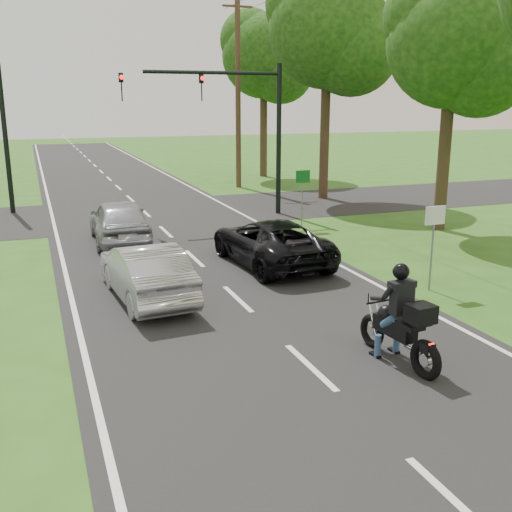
# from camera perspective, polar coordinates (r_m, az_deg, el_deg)

# --- Properties ---
(ground) EXTENTS (140.00, 140.00, 0.00)m
(ground) POSITION_cam_1_polar(r_m,az_deg,el_deg) (10.82, 5.20, -10.52)
(ground) COLOR #2E5818
(ground) RESTS_ON ground
(road) EXTENTS (8.00, 100.00, 0.01)m
(road) POSITION_cam_1_polar(r_m,az_deg,el_deg) (19.82, -7.37, 1.14)
(road) COLOR black
(road) RESTS_ON ground
(cross_road) EXTENTS (60.00, 7.00, 0.01)m
(cross_road) POSITION_cam_1_polar(r_m,az_deg,el_deg) (25.58, -10.49, 4.06)
(cross_road) COLOR black
(cross_road) RESTS_ON ground
(motorcycle_rider) EXTENTS (0.65, 2.16, 1.86)m
(motorcycle_rider) POSITION_cam_1_polar(r_m,az_deg,el_deg) (10.97, 13.67, -6.37)
(motorcycle_rider) COLOR black
(motorcycle_rider) RESTS_ON ground
(dark_suv) EXTENTS (2.46, 4.81, 1.30)m
(dark_suv) POSITION_cam_1_polar(r_m,az_deg,el_deg) (17.11, 1.35, 1.36)
(dark_suv) COLOR black
(dark_suv) RESTS_ON road
(silver_sedan) EXTENTS (1.72, 4.14, 1.33)m
(silver_sedan) POSITION_cam_1_polar(r_m,az_deg,el_deg) (14.29, -10.43, -1.50)
(silver_sedan) COLOR #B1B2B6
(silver_sedan) RESTS_ON road
(silver_suv) EXTENTS (1.87, 4.37, 1.47)m
(silver_suv) POSITION_cam_1_polar(r_m,az_deg,el_deg) (20.20, -12.86, 3.29)
(silver_suv) COLOR #A0A3A8
(silver_suv) RESTS_ON road
(traffic_signal) EXTENTS (6.38, 0.44, 6.00)m
(traffic_signal) POSITION_cam_1_polar(r_m,az_deg,el_deg) (24.05, -2.01, 13.54)
(traffic_signal) COLOR black
(traffic_signal) RESTS_ON ground
(signal_pole_far) EXTENTS (0.20, 0.20, 6.00)m
(signal_pole_far) POSITION_cam_1_polar(r_m,az_deg,el_deg) (26.86, -22.74, 10.13)
(signal_pole_far) COLOR black
(signal_pole_far) RESTS_ON ground
(utility_pole_far) EXTENTS (1.60, 0.28, 10.00)m
(utility_pole_far) POSITION_cam_1_polar(r_m,az_deg,el_deg) (32.55, -1.73, 15.49)
(utility_pole_far) COLOR brown
(utility_pole_far) RESTS_ON ground
(sign_white) EXTENTS (0.55, 0.07, 2.12)m
(sign_white) POSITION_cam_1_polar(r_m,az_deg,el_deg) (15.13, 16.61, 2.62)
(sign_white) COLOR slate
(sign_white) RESTS_ON ground
(sign_green) EXTENTS (0.55, 0.07, 2.12)m
(sign_green) POSITION_cam_1_polar(r_m,az_deg,el_deg) (22.02, 4.46, 6.78)
(sign_green) COLOR slate
(sign_green) RESTS_ON ground
(tree_row_c) EXTENTS (4.80, 4.65, 8.76)m
(tree_row_c) POSITION_cam_1_polar(r_m,az_deg,el_deg) (22.59, 19.05, 18.05)
(tree_row_c) COLOR #332316
(tree_row_c) RESTS_ON ground
(tree_row_d) EXTENTS (5.76, 5.58, 10.45)m
(tree_row_d) POSITION_cam_1_polar(r_m,az_deg,el_deg) (29.01, 7.62, 20.13)
(tree_row_d) COLOR #332316
(tree_row_d) RESTS_ON ground
(tree_row_e) EXTENTS (5.28, 5.12, 9.61)m
(tree_row_e) POSITION_cam_1_polar(r_m,az_deg,el_deg) (37.29, 1.29, 18.07)
(tree_row_e) COLOR #332316
(tree_row_e) RESTS_ON ground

